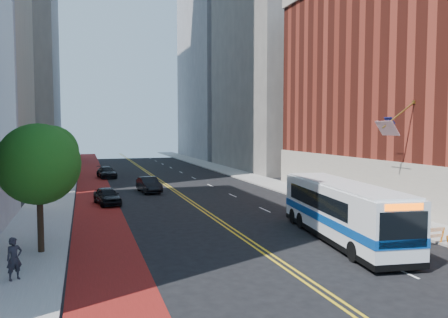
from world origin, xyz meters
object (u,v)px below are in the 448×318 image
(car_b, at_px, (149,185))
(pedestrian, at_px, (14,259))
(car_a, at_px, (107,196))
(street_tree, at_px, (40,161))
(transit_bus, at_px, (341,210))
(car_c, at_px, (107,172))

(car_b, distance_m, pedestrian, 26.56)
(car_b, xyz_separation_m, pedestrian, (-9.23, -24.90, 0.28))
(car_a, relative_size, pedestrian, 2.40)
(car_a, bearing_deg, street_tree, -115.44)
(street_tree, relative_size, transit_bus, 0.53)
(transit_bus, relative_size, car_b, 2.65)
(car_b, height_order, car_c, car_b)
(street_tree, bearing_deg, transit_bus, -7.75)
(car_c, bearing_deg, transit_bus, -80.75)
(street_tree, distance_m, transit_bus, 16.96)
(transit_bus, xyz_separation_m, car_b, (-8.03, 22.87, -0.99))
(car_b, bearing_deg, car_c, 96.44)
(car_b, distance_m, car_c, 15.46)
(street_tree, relative_size, car_c, 1.31)
(transit_bus, height_order, car_c, transit_bus)
(transit_bus, distance_m, car_b, 24.26)
(pedestrian, bearing_deg, car_b, 37.84)
(car_a, distance_m, car_b, 7.60)
(car_b, bearing_deg, transit_bus, -77.23)
(car_b, bearing_deg, street_tree, -118.95)
(car_c, relative_size, pedestrian, 2.80)
(transit_bus, xyz_separation_m, car_a, (-12.51, 16.73, -1.04))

